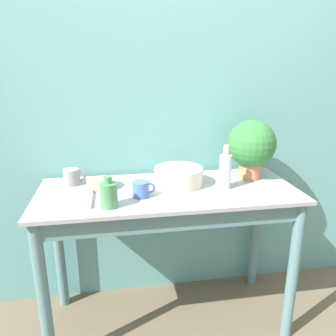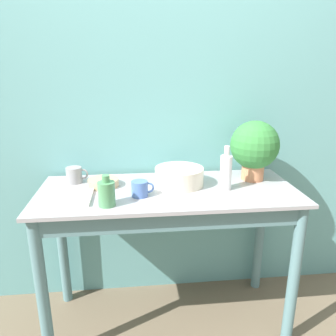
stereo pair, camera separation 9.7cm
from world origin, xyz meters
name	(u,v)px [view 1 (the left image)]	position (x,y,z in m)	size (l,w,h in m)	color
wall_back	(159,116)	(0.00, 0.64, 1.20)	(6.00, 0.05, 2.40)	#609E9E
counter_table	(169,221)	(0.00, 0.27, 0.67)	(1.40, 0.59, 0.85)	slate
potted_plant	(252,146)	(0.51, 0.40, 1.05)	(0.28, 0.28, 0.35)	tan
bowl_wash_large	(178,176)	(0.07, 0.35, 0.90)	(0.27, 0.27, 0.10)	beige
bottle_tall	(225,171)	(0.31, 0.26, 0.95)	(0.06, 0.06, 0.24)	white
bottle_short	(109,194)	(-0.31, 0.11, 0.92)	(0.08, 0.08, 0.15)	#4C8C59
mug_blue	(141,189)	(-0.15, 0.21, 0.89)	(0.12, 0.08, 0.08)	#4C70B7
mug_grey	(72,177)	(-0.52, 0.45, 0.90)	(0.12, 0.09, 0.09)	gray
bowl_small_tan	(102,184)	(-0.35, 0.38, 0.87)	(0.17, 0.17, 0.04)	tan
tray_board	(70,200)	(-0.50, 0.20, 0.86)	(0.21, 0.21, 0.02)	beige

